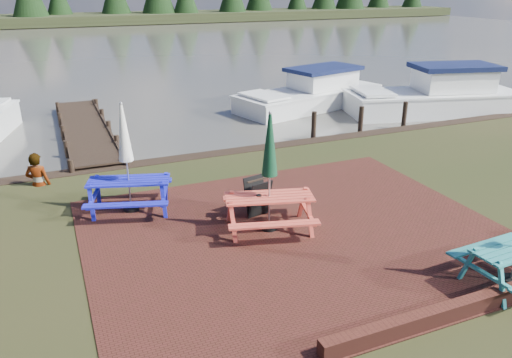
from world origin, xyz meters
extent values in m
plane|color=black|center=(0.00, 0.00, 0.00)|extent=(120.00, 120.00, 0.00)
cube|color=#3B1912|center=(0.00, 1.00, 0.01)|extent=(9.00, 7.50, 0.02)
cube|color=#4C1E16|center=(1.50, -2.60, 0.15)|extent=(6.00, 0.22, 0.30)
cube|color=#413F38|center=(0.00, 37.00, 0.00)|extent=(120.00, 60.00, 0.02)
cube|color=black|center=(0.00, 66.00, 0.50)|extent=(120.00, 10.00, 1.20)
cube|color=teal|center=(2.74, -1.52, 0.45)|extent=(1.80, 0.33, 0.04)
cube|color=teal|center=(2.00, -2.24, 0.37)|extent=(0.16, 1.55, 0.74)
cylinder|color=black|center=(2.77, -2.20, 0.05)|extent=(0.36, 0.36, 0.10)
cube|color=#E24C3A|center=(-0.47, 1.50, 0.79)|extent=(2.06, 1.24, 0.04)
cube|color=#E24C3A|center=(-0.67, 0.79, 0.48)|extent=(1.93, 0.76, 0.04)
cube|color=#E24C3A|center=(-0.28, 2.20, 0.48)|extent=(1.93, 0.76, 0.04)
cube|color=#E24C3A|center=(-1.28, 1.72, 0.40)|extent=(0.53, 1.64, 0.79)
cube|color=#E24C3A|center=(0.33, 1.27, 0.40)|extent=(0.53, 1.64, 0.79)
cylinder|color=black|center=(-0.47, 1.50, 0.05)|extent=(0.39, 0.39, 0.11)
cylinder|color=#B2B2B7|center=(-0.47, 1.50, 1.34)|extent=(0.04, 0.04, 2.68)
cone|color=#0F3920|center=(-0.47, 1.50, 1.99)|extent=(0.34, 0.34, 1.34)
cube|color=#191BC1|center=(-3.15, 3.71, 0.78)|extent=(2.04, 1.27, 0.04)
cube|color=#191BC1|center=(-3.36, 3.02, 0.48)|extent=(1.90, 0.81, 0.04)
cube|color=#191BC1|center=(-2.94, 4.39, 0.48)|extent=(1.90, 0.81, 0.04)
cube|color=#191BC1|center=(-3.94, 3.95, 0.39)|extent=(0.57, 1.60, 0.78)
cube|color=#191BC1|center=(-2.36, 3.46, 0.39)|extent=(0.57, 1.60, 0.78)
cylinder|color=black|center=(-3.15, 3.71, 0.05)|extent=(0.38, 0.38, 0.11)
cylinder|color=#B2B2B7|center=(-3.15, 3.71, 1.32)|extent=(0.04, 0.04, 2.65)
cone|color=white|center=(-3.15, 3.71, 1.96)|extent=(0.34, 0.34, 1.32)
cube|color=black|center=(-0.42, 2.12, 0.46)|extent=(0.60, 0.34, 0.91)
cube|color=black|center=(-0.42, 2.43, 0.46)|extent=(0.60, 0.34, 0.91)
cube|color=black|center=(-0.42, 2.28, 0.90)|extent=(0.56, 0.17, 0.03)
cube|color=black|center=(-3.50, 11.50, 0.12)|extent=(1.60, 9.00, 0.06)
cube|color=black|center=(-4.25, 11.50, 0.17)|extent=(0.08, 9.00, 0.08)
cube|color=black|center=(-2.75, 11.50, 0.17)|extent=(0.08, 9.00, 0.08)
cylinder|color=black|center=(-4.30, 7.00, -0.10)|extent=(0.16, 0.16, 1.00)
cylinder|color=black|center=(-2.70, 7.00, -0.10)|extent=(0.16, 0.16, 1.00)
cube|color=white|center=(6.35, 12.12, 0.11)|extent=(7.40, 4.16, 0.93)
cube|color=white|center=(6.35, 12.12, 0.60)|extent=(7.55, 4.24, 0.07)
cube|color=white|center=(7.16, 12.34, 1.04)|extent=(3.30, 2.45, 0.79)
cube|color=#0F1638|center=(7.16, 12.34, 1.49)|extent=(3.75, 2.75, 0.17)
cube|color=white|center=(3.77, 11.43, 0.72)|extent=(1.75, 2.32, 0.09)
cube|color=white|center=(10.72, 9.07, 0.17)|extent=(7.67, 4.24, 1.12)
cube|color=white|center=(10.72, 9.07, 0.75)|extent=(7.82, 4.33, 0.09)
cube|color=white|center=(11.56, 8.86, 1.28)|extent=(3.41, 2.53, 0.95)
cube|color=#0F1638|center=(11.56, 8.86, 1.82)|extent=(3.88, 2.83, 0.20)
cube|color=white|center=(8.04, 9.74, 0.89)|extent=(1.79, 2.43, 0.11)
imported|color=gray|center=(-5.21, 6.34, 0.91)|extent=(0.78, 0.67, 1.82)
camera|label=1|loc=(-4.65, -7.62, 5.20)|focal=35.00mm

